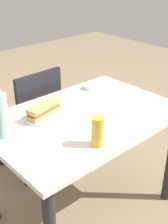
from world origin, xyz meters
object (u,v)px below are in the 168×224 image
Objects in this scene: plate_near at (44,116)px; baguette_sandwich_near at (44,109)px; dining_table at (84,132)px; water_bottle at (1,114)px; beer_glass at (98,132)px; chair_far at (33,116)px; olive_bowl at (90,87)px; knife_near at (36,112)px.

baguette_sandwich_near is (0.00, 0.00, 0.04)m from plate_near.
water_bottle is (-0.47, 0.11, 0.24)m from dining_table.
plate_near is 1.55× the size of beer_glass.
plate_near is 1.04× the size of baguette_sandwich_near.
chair_far is at bearing 66.59° from plate_near.
beer_glass is (0.30, -0.39, -0.05)m from water_bottle.
water_bottle is (-0.28, -0.03, 0.12)m from plate_near.
dining_table is 0.54m from water_bottle.
olive_bowl is at bearing 50.05° from beer_glass.
knife_near is 0.51m from olive_bowl.
dining_table is at bearing -90.43° from chair_far.
dining_table is at bearing -13.27° from water_bottle.
baguette_sandwich_near is 0.50m from olive_bowl.
dining_table is 0.42m from olive_bowl.
baguette_sandwich_near is at bearing -164.98° from olive_bowl.
water_bottle reaches higher than beer_glass.
chair_far is 9.80× the size of olive_bowl.
knife_near reaches higher than plate_near.
beer_glass reaches higher than plate_near.
beer_glass is (-0.16, -0.28, 0.20)m from dining_table.
knife_near is 0.29m from water_bottle.
knife_near is at bearing -118.66° from chair_far.
chair_far is 3.59× the size of plate_near.
water_bottle is at bearing 166.73° from dining_table.
dining_table is 4.68× the size of plate_near.
plate_near is at bearing -113.41° from chair_far.
knife_near is (-0.22, -0.39, 0.26)m from chair_far.
dining_table is 0.27m from plate_near.
beer_glass reaches higher than chair_far.
dining_table is at bearing -36.16° from baguette_sandwich_near.
beer_glass is (0.05, -0.47, 0.06)m from knife_near.
dining_table is at bearing -36.16° from plate_near.
knife_near is 1.14× the size of beer_glass.
beer_glass is (0.02, -0.42, 0.03)m from baguette_sandwich_near.
beer_glass reaches higher than baguette_sandwich_near.
olive_bowl is (0.29, -0.32, 0.25)m from chair_far.
beer_glass is (-0.17, -0.86, 0.32)m from chair_far.
olive_bowl is (0.51, 0.08, -0.00)m from knife_near.
water_bottle is at bearing -163.08° from knife_near.
baguette_sandwich_near is 1.32× the size of knife_near.
chair_far reaches higher than dining_table.
chair_far reaches higher than olive_bowl.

